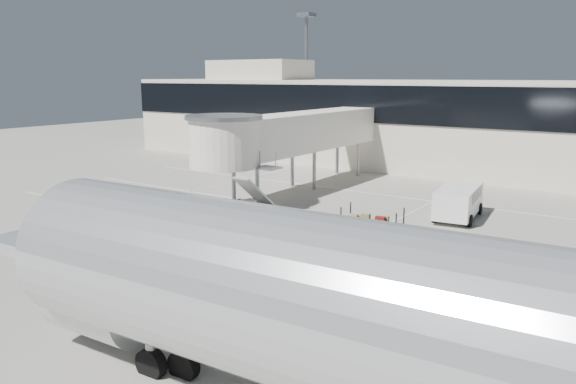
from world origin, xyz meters
name	(u,v)px	position (x,y,z in m)	size (l,w,h in m)	color
ground	(209,243)	(0.00, 0.00, 0.00)	(140.00, 140.00, 0.00)	#AFA99C
lane_markings	(298,207)	(-0.67, 9.33, 0.01)	(40.00, 30.00, 0.02)	silver
terminal	(424,123)	(-0.35, 29.94, 4.11)	(64.00, 12.11, 15.20)	beige
jet_bridge	(283,135)	(-3.97, 12.26, 4.28)	(5.70, 20.40, 6.03)	white
baggage_tug	(249,222)	(0.53, 2.66, 0.64)	(2.90, 2.23, 1.75)	maroon
suitcase_cart	(371,226)	(6.16, 6.12, 0.52)	(3.97, 1.96, 1.53)	black
box_cart_near	(196,229)	(-1.12, 0.27, 0.54)	(3.72, 2.07, 1.43)	black
box_cart_far	(127,219)	(-5.75, -0.42, 0.54)	(3.43, 1.65, 1.32)	black
ground_worker	(177,249)	(1.15, -3.29, 0.77)	(0.56, 0.37, 1.54)	#84D516
minivan	(459,199)	(8.79, 12.52, 1.14)	(2.68, 5.21, 1.89)	white
belt_loader	(230,153)	(-18.39, 23.29, 0.67)	(3.87, 2.39, 1.75)	maroon
aircraft	(356,315)	(13.52, -9.76, 3.11)	(21.86, 5.06, 5.48)	silver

